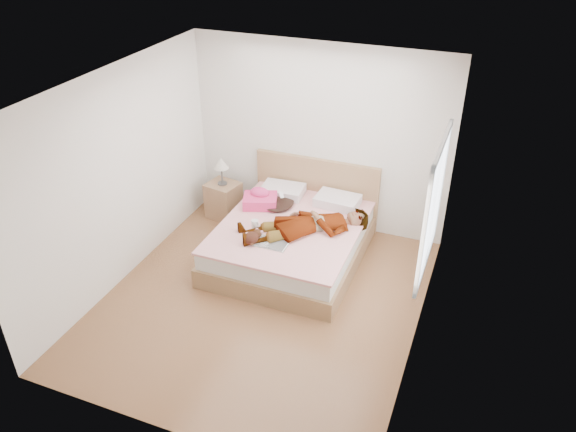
# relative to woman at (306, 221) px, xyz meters

# --- Properties ---
(ground) EXTENTS (4.00, 4.00, 0.00)m
(ground) POSITION_rel_woman_xyz_m (-0.22, -0.93, -0.63)
(ground) COLOR #522F19
(ground) RESTS_ON ground
(woman) EXTENTS (1.75, 1.54, 0.24)m
(woman) POSITION_rel_woman_xyz_m (0.00, 0.00, 0.00)
(woman) COLOR white
(woman) RESTS_ON bed
(hair) EXTENTS (0.49, 0.58, 0.08)m
(hair) POSITION_rel_woman_xyz_m (-0.57, 0.45, -0.08)
(hair) COLOR black
(hair) RESTS_ON bed
(phone) EXTENTS (0.10, 0.11, 0.05)m
(phone) POSITION_rel_woman_xyz_m (-0.50, 0.40, 0.07)
(phone) COLOR silver
(phone) RESTS_ON bed
(room_shell) EXTENTS (4.00, 4.00, 4.00)m
(room_shell) POSITION_rel_woman_xyz_m (1.56, -0.63, 0.87)
(room_shell) COLOR white
(room_shell) RESTS_ON ground
(bed) EXTENTS (1.80, 2.08, 1.00)m
(bed) POSITION_rel_woman_xyz_m (-0.22, 0.11, -0.35)
(bed) COLOR olive
(bed) RESTS_ON ground
(towel) EXTENTS (0.54, 0.49, 0.23)m
(towel) POSITION_rel_woman_xyz_m (-0.79, 0.35, -0.02)
(towel) COLOR #FF4594
(towel) RESTS_ON bed
(magazine) EXTENTS (0.41, 0.27, 0.02)m
(magazine) POSITION_rel_woman_xyz_m (-0.28, -0.46, -0.11)
(magazine) COLOR white
(magazine) RESTS_ON bed
(coffee_mug) EXTENTS (0.14, 0.11, 0.10)m
(coffee_mug) POSITION_rel_woman_xyz_m (-0.62, -0.19, -0.07)
(coffee_mug) COLOR white
(coffee_mug) RESTS_ON bed
(plush_toy) EXTENTS (0.23, 0.29, 0.15)m
(plush_toy) POSITION_rel_woman_xyz_m (-0.51, -0.52, -0.04)
(plush_toy) COLOR black
(plush_toy) RESTS_ON bed
(nightstand) EXTENTS (0.51, 0.47, 0.95)m
(nightstand) POSITION_rel_woman_xyz_m (-1.53, 0.68, -0.31)
(nightstand) COLOR brown
(nightstand) RESTS_ON ground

